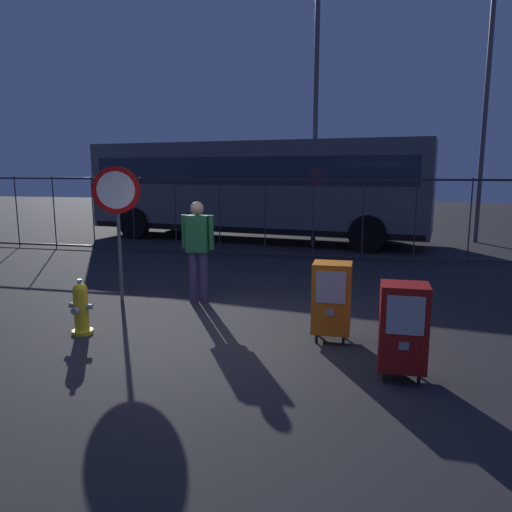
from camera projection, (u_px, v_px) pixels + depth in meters
name	position (u px, v px, depth m)	size (l,w,h in m)	color
ground_plane	(213.00, 338.00, 6.35)	(60.00, 60.00, 0.00)	#262628
fire_hydrant	(81.00, 308.00, 6.49)	(0.33, 0.31, 0.75)	yellow
newspaper_box_primary	(332.00, 298.00, 6.18)	(0.48, 0.42, 1.02)	black
newspaper_box_secondary	(403.00, 327.00, 5.03)	(0.48, 0.42, 1.02)	black
stop_sign	(117.00, 206.00, 7.89)	(0.71, 0.31, 2.23)	#4C4F54
pedestrian	(198.00, 246.00, 7.93)	(0.55, 0.22, 1.67)	#382D51
fence_barrier	(289.00, 217.00, 12.09)	(18.03, 0.04, 2.00)	#2D2D33
bus_near	(256.00, 185.00, 15.19)	(10.75, 3.99, 3.00)	#4C5156
street_light_near_left	(487.00, 92.00, 14.16)	(0.32, 0.32, 7.69)	#4C4F54
street_light_near_right	(316.00, 83.00, 13.51)	(0.32, 0.32, 7.96)	#4C4F54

